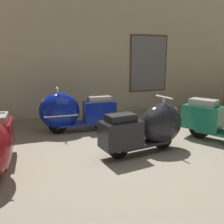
{
  "coord_description": "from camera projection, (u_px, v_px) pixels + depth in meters",
  "views": [
    {
      "loc": [
        -1.59,
        -3.32,
        1.62
      ],
      "look_at": [
        0.01,
        0.86,
        0.62
      ],
      "focal_mm": 39.8,
      "sensor_mm": 36.0,
      "label": 1
    }
  ],
  "objects": [
    {
      "name": "ground_plane",
      "position": [
        131.0,
        161.0,
        3.94
      ],
      "size": [
        60.0,
        60.0,
        0.0
      ],
      "primitive_type": "plane",
      "color": "gray"
    },
    {
      "name": "showroom_back_wall",
      "position": [
        77.0,
        48.0,
        6.74
      ],
      "size": [
        18.0,
        0.24,
        3.71
      ],
      "color": "beige",
      "rests_on": "ground"
    },
    {
      "name": "scooter_1",
      "position": [
        72.0,
        112.0,
        5.35
      ],
      "size": [
        1.66,
        0.57,
        1.0
      ],
      "rotation": [
        0.0,
        0.0,
        3.09
      ],
      "color": "black",
      "rests_on": "ground"
    },
    {
      "name": "scooter_2",
      "position": [
        150.0,
        127.0,
        4.25
      ],
      "size": [
        1.6,
        0.64,
        0.95
      ],
      "rotation": [
        0.0,
        0.0,
        0.13
      ],
      "color": "black",
      "rests_on": "ground"
    }
  ]
}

